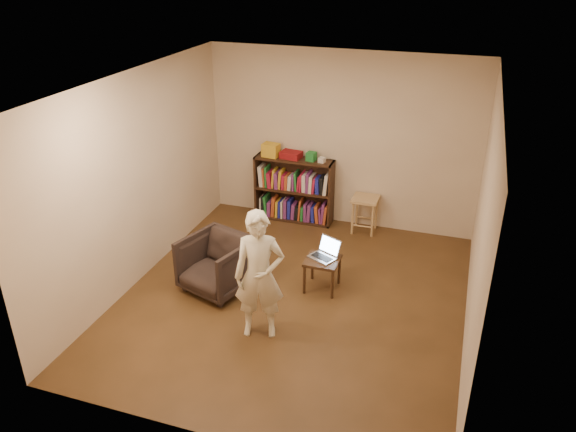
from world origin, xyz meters
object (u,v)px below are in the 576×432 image
(laptop, at_px, (325,253))
(person, at_px, (259,276))
(side_table, at_px, (322,264))
(bookshelf, at_px, (294,193))
(armchair, at_px, (217,264))
(stool, at_px, (365,204))

(laptop, height_order, person, person)
(side_table, distance_m, laptop, 0.15)
(side_table, distance_m, person, 1.21)
(bookshelf, relative_size, person, 0.82)
(side_table, xyz_separation_m, person, (-0.41, -1.07, 0.39))
(bookshelf, relative_size, armchair, 1.56)
(stool, relative_size, armchair, 0.71)
(bookshelf, distance_m, armchair, 2.21)
(bookshelf, distance_m, laptop, 1.94)
(armchair, bearing_deg, bookshelf, 99.97)
(side_table, relative_size, person, 0.28)
(stool, xyz_separation_m, person, (-0.59, -2.77, 0.29))
(side_table, relative_size, laptop, 1.01)
(stool, distance_m, armchair, 2.55)
(armchair, relative_size, laptop, 1.87)
(bookshelf, bearing_deg, laptop, -60.81)
(stool, relative_size, side_table, 1.31)
(side_table, height_order, person, person)
(stool, relative_size, laptop, 1.32)
(bookshelf, height_order, side_table, bookshelf)
(armchair, relative_size, person, 0.52)
(laptop, bearing_deg, bookshelf, 144.86)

